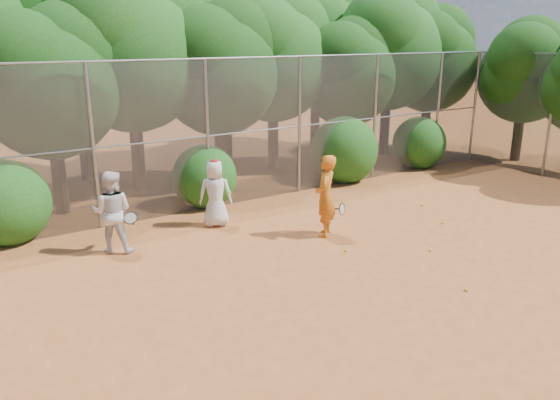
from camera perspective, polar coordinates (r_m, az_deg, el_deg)
ground at (r=11.16m, az=11.54°, el=-7.72°), size 80.00×80.00×0.00m
fence_back at (r=15.13m, az=-4.56°, el=7.21°), size 20.05×0.09×4.03m
fence_side at (r=20.19m, az=26.44°, el=7.94°), size 0.09×6.09×4.03m
tree_2 at (r=15.21m, az=-23.00°, el=11.83°), size 3.99×3.47×5.47m
tree_3 at (r=16.80m, az=-15.33°, el=15.68°), size 4.89×4.26×6.70m
tree_4 at (r=17.23m, az=-6.40°, el=14.04°), size 4.19×3.64×5.73m
tree_5 at (r=19.17m, az=-0.67°, el=15.28°), size 4.51×3.92×6.17m
tree_6 at (r=19.87m, az=7.19°, el=13.54°), size 3.86×3.36×5.29m
tree_7 at (r=21.99m, az=11.39°, el=15.77°), size 4.77×4.14×6.53m
tree_8 at (r=23.23m, az=15.49°, el=14.40°), size 4.25×3.70×5.82m
tree_10 at (r=18.64m, az=-20.66°, el=15.99°), size 5.15×4.48×7.06m
tree_11 at (r=20.05m, az=-5.74°, el=15.60°), size 4.64×4.03×6.35m
tree_12 at (r=22.98m, az=3.90°, el=16.66°), size 5.02×4.37×6.88m
tree_13 at (r=22.36m, az=24.34°, el=12.57°), size 3.86×3.36×5.29m
bush_0 at (r=13.90m, az=-26.79°, el=0.10°), size 2.00×2.00×2.00m
bush_1 at (r=15.24m, az=-7.91°, el=2.74°), size 1.80×1.80×1.80m
bush_2 at (r=17.86m, az=6.72°, el=5.52°), size 2.20×2.20×2.20m
bush_3 at (r=20.29m, az=14.35°, el=6.04°), size 1.90×1.90×1.90m
player_yellow at (r=12.77m, az=4.78°, el=0.41°), size 0.92×0.83×1.95m
player_teen at (r=13.53m, az=-6.76°, el=0.72°), size 0.97×0.85×1.70m
player_white at (r=12.34m, az=-17.15°, el=-1.20°), size 1.11×1.05×1.82m
ball_0 at (r=12.49m, az=15.43°, el=-5.10°), size 0.07×0.07×0.07m
ball_1 at (r=14.37m, az=16.60°, el=-2.30°), size 0.07×0.07×0.07m
ball_2 at (r=10.84m, az=18.89°, el=-8.87°), size 0.07×0.07×0.07m
ball_3 at (r=12.13m, az=6.88°, el=-5.25°), size 0.07×0.07×0.07m
ball_4 at (r=15.70m, az=14.62°, el=-0.52°), size 0.07×0.07×0.07m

